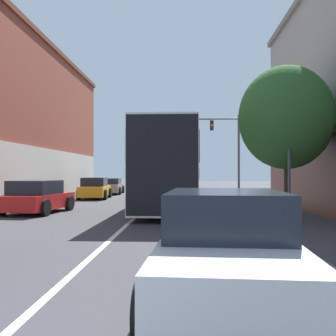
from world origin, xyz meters
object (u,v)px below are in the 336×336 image
at_px(parked_car_left_mid, 95,189).
at_px(street_lamp, 289,146).
at_px(bus, 170,165).
at_px(parked_car_left_near, 37,197).
at_px(traffic_signal_gantry, 212,137).
at_px(parked_car_left_distant, 111,186).
at_px(hatchback_foreground, 226,249).
at_px(street_tree_near, 286,117).

height_order(parked_car_left_mid, street_lamp, street_lamp).
height_order(bus, parked_car_left_near, bus).
height_order(parked_car_left_near, traffic_signal_gantry, traffic_signal_gantry).
bearing_deg(bus, parked_car_left_distant, 22.60).
xyz_separation_m(hatchback_foreground, street_tree_near, (3.25, 9.51, 3.12)).
bearing_deg(traffic_signal_gantry, street_lamp, -85.56).
relative_size(hatchback_foreground, parked_car_left_distant, 0.92).
bearing_deg(street_lamp, parked_car_left_mid, 128.24).
relative_size(parked_car_left_near, parked_car_left_mid, 0.98).
height_order(parked_car_left_near, street_lamp, street_lamp).
bearing_deg(hatchback_foreground, parked_car_left_mid, 20.82).
height_order(hatchback_foreground, street_lamp, street_lamp).
height_order(parked_car_left_near, street_tree_near, street_tree_near).
distance_m(traffic_signal_gantry, street_lamp, 18.08).
distance_m(parked_car_left_distant, street_tree_near, 19.95).
bearing_deg(parked_car_left_distant, street_tree_near, -153.62).
bearing_deg(parked_car_left_mid, parked_car_left_distant, -3.30).
bearing_deg(street_lamp, hatchback_foreground, -110.09).
xyz_separation_m(hatchback_foreground, traffic_signal_gantry, (1.67, 26.29, 3.90)).
bearing_deg(bus, street_lamp, -139.20).
relative_size(bus, parked_car_left_mid, 2.83).
distance_m(street_lamp, street_tree_near, 1.64).
relative_size(parked_car_left_mid, street_lamp, 0.89).
xyz_separation_m(traffic_signal_gantry, street_tree_near, (1.58, -16.78, -0.78)).
distance_m(bus, parked_car_left_mid, 8.97).
relative_size(parked_car_left_mid, traffic_signal_gantry, 0.57).
xyz_separation_m(bus, parked_car_left_near, (-5.65, -2.21, -1.43)).
distance_m(bus, street_tree_near, 6.25).
bearing_deg(traffic_signal_gantry, parked_car_left_near, -119.75).
bearing_deg(parked_car_left_near, hatchback_foreground, -142.30).
bearing_deg(parked_car_left_mid, street_lamp, -145.69).
xyz_separation_m(bus, street_tree_near, (4.53, -3.95, 1.72)).
bearing_deg(parked_car_left_near, street_tree_near, -93.60).
height_order(hatchback_foreground, traffic_signal_gantry, traffic_signal_gantry).
xyz_separation_m(hatchback_foreground, parked_car_left_distant, (-6.62, 26.56, -0.07)).
bearing_deg(parked_car_left_distant, bus, -161.50).
xyz_separation_m(parked_car_left_near, parked_car_left_mid, (0.37, 9.32, 0.00)).
height_order(traffic_signal_gantry, street_tree_near, traffic_signal_gantry).
relative_size(parked_car_left_mid, street_tree_near, 0.72).
bearing_deg(bus, hatchback_foreground, -174.19).
distance_m(bus, parked_car_left_near, 6.23).
distance_m(parked_car_left_distant, street_lamp, 20.70).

